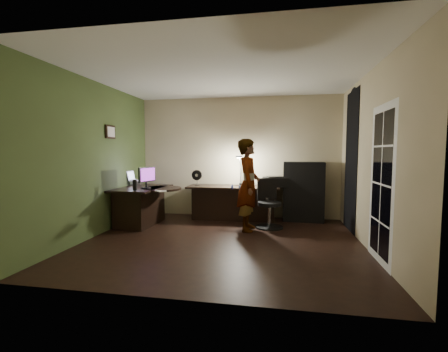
% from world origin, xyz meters
% --- Properties ---
extents(floor, '(4.50, 4.00, 0.01)m').
position_xyz_m(floor, '(0.00, 0.00, -0.01)').
color(floor, black).
rests_on(floor, ground).
extents(ceiling, '(4.50, 4.00, 0.01)m').
position_xyz_m(ceiling, '(0.00, 0.00, 2.71)').
color(ceiling, silver).
rests_on(ceiling, floor).
extents(wall_back, '(4.50, 0.01, 2.70)m').
position_xyz_m(wall_back, '(0.00, 2.00, 1.35)').
color(wall_back, tan).
rests_on(wall_back, floor).
extents(wall_front, '(4.50, 0.01, 2.70)m').
position_xyz_m(wall_front, '(0.00, -2.00, 1.35)').
color(wall_front, tan).
rests_on(wall_front, floor).
extents(wall_left, '(0.01, 4.00, 2.70)m').
position_xyz_m(wall_left, '(-2.25, 0.00, 1.35)').
color(wall_left, tan).
rests_on(wall_left, floor).
extents(wall_right, '(0.01, 4.00, 2.70)m').
position_xyz_m(wall_right, '(2.25, 0.00, 1.35)').
color(wall_right, tan).
rests_on(wall_right, floor).
extents(green_wall_overlay, '(0.00, 4.00, 2.70)m').
position_xyz_m(green_wall_overlay, '(-2.24, 0.00, 1.35)').
color(green_wall_overlay, '#43572A').
rests_on(green_wall_overlay, floor).
extents(arched_doorway, '(0.01, 0.90, 2.60)m').
position_xyz_m(arched_doorway, '(2.24, 1.15, 1.30)').
color(arched_doorway, black).
rests_on(arched_doorway, floor).
extents(french_door, '(0.02, 0.92, 2.10)m').
position_xyz_m(french_door, '(2.24, -0.55, 1.05)').
color(french_door, white).
rests_on(french_door, floor).
extents(framed_picture, '(0.04, 0.30, 0.25)m').
position_xyz_m(framed_picture, '(-2.22, 0.45, 1.85)').
color(framed_picture, black).
rests_on(framed_picture, wall_left).
extents(desk_left, '(0.87, 1.35, 0.76)m').
position_xyz_m(desk_left, '(-1.80, 0.86, 0.38)').
color(desk_left, black).
rests_on(desk_left, floor).
extents(desk_right, '(1.98, 0.73, 0.74)m').
position_xyz_m(desk_right, '(-0.05, 1.61, 0.37)').
color(desk_right, black).
rests_on(desk_right, floor).
extents(cabinet, '(0.86, 0.45, 1.26)m').
position_xyz_m(cabinet, '(1.44, 1.78, 0.63)').
color(cabinet, black).
rests_on(cabinet, floor).
extents(laptop_stand, '(0.24, 0.21, 0.09)m').
position_xyz_m(laptop_stand, '(-2.09, 1.21, 0.81)').
color(laptop_stand, silver).
rests_on(laptop_stand, desk_left).
extents(laptop, '(0.31, 0.29, 0.21)m').
position_xyz_m(laptop, '(-2.07, 1.21, 0.96)').
color(laptop, silver).
rests_on(laptop, laptop_stand).
extents(monitor, '(0.21, 0.46, 0.30)m').
position_xyz_m(monitor, '(-1.64, 0.71, 0.92)').
color(monitor, black).
rests_on(monitor, desk_left).
extents(mouse, '(0.07, 0.10, 0.03)m').
position_xyz_m(mouse, '(-1.22, 0.23, 0.78)').
color(mouse, silver).
rests_on(mouse, desk_left).
extents(phone, '(0.10, 0.16, 0.01)m').
position_xyz_m(phone, '(-1.51, 0.54, 0.77)').
color(phone, black).
rests_on(phone, desk_left).
extents(pen, '(0.07, 0.12, 0.01)m').
position_xyz_m(pen, '(-1.16, 0.84, 0.77)').
color(pen, black).
rests_on(pen, desk_left).
extents(speaker, '(0.09, 0.09, 0.20)m').
position_xyz_m(speaker, '(-1.69, 0.34, 0.87)').
color(speaker, black).
rests_on(speaker, desk_left).
extents(notepad, '(0.20, 0.23, 0.01)m').
position_xyz_m(notepad, '(-1.14, 0.29, 0.77)').
color(notepad, silver).
rests_on(notepad, desk_left).
extents(desk_fan, '(0.23, 0.13, 0.35)m').
position_xyz_m(desk_fan, '(-0.85, 1.60, 0.90)').
color(desk_fan, black).
rests_on(desk_fan, desk_right).
extents(headphones, '(0.20, 0.11, 0.09)m').
position_xyz_m(headphones, '(0.07, 1.18, 0.78)').
color(headphones, navy).
rests_on(headphones, desk_right).
extents(printer, '(0.57, 0.48, 0.22)m').
position_xyz_m(printer, '(0.85, 1.72, 0.84)').
color(printer, black).
rests_on(printer, desk_right).
extents(desk_lamp, '(0.24, 0.35, 0.71)m').
position_xyz_m(desk_lamp, '(0.09, 1.79, 1.09)').
color(desk_lamp, black).
rests_on(desk_lamp, desk_right).
extents(office_chair, '(0.66, 0.66, 0.95)m').
position_xyz_m(office_chair, '(0.75, 1.04, 0.48)').
color(office_chair, black).
rests_on(office_chair, floor).
extents(person, '(0.41, 0.61, 1.72)m').
position_xyz_m(person, '(0.36, 0.80, 0.86)').
color(person, '#D8A88C').
rests_on(person, floor).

